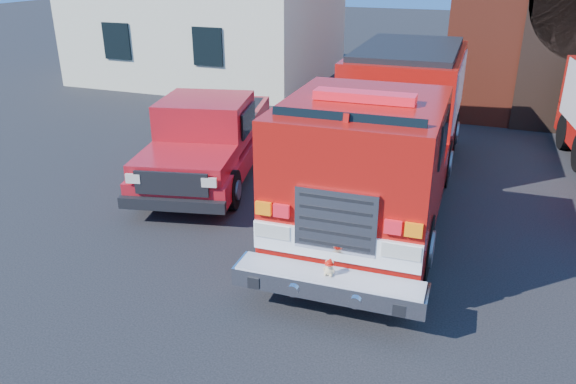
% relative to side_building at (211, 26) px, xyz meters
% --- Properties ---
extents(ground, '(100.00, 100.00, 0.00)m').
position_rel_side_building_xyz_m(ground, '(9.00, -13.00, -2.20)').
color(ground, black).
rests_on(ground, ground).
extents(side_building, '(10.20, 8.20, 4.35)m').
position_rel_side_building_xyz_m(side_building, '(0.00, 0.00, 0.00)').
color(side_building, beige).
rests_on(side_building, ground).
extents(fire_engine, '(3.09, 10.09, 3.08)m').
position_rel_side_building_xyz_m(fire_engine, '(10.09, -10.73, -0.61)').
color(fire_engine, black).
rests_on(fire_engine, ground).
extents(pickup_truck, '(3.52, 6.49, 2.02)m').
position_rel_side_building_xyz_m(pickup_truck, '(5.69, -10.90, -1.25)').
color(pickup_truck, black).
rests_on(pickup_truck, ground).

